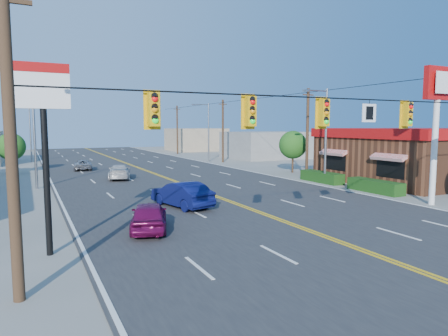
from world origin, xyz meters
name	(u,v)px	position (x,y,z in m)	size (l,w,h in m)	color
ground	(343,245)	(0.00, 0.00, 0.00)	(160.00, 160.00, 0.00)	gray
road	(178,183)	(0.00, 20.00, 0.03)	(20.00, 120.00, 0.06)	#2D2D30
signal_span	(345,127)	(-0.12, 0.00, 4.89)	(24.32, 0.34, 9.00)	#47301E
kfc	(418,154)	(19.90, 12.00, 2.38)	(16.30, 12.40, 4.70)	brown
kfc_pylon	(437,107)	(11.00, 4.00, 6.04)	(2.20, 0.36, 8.50)	white
pizza_hut_sign	(44,119)	(-11.00, 4.00, 5.18)	(1.90, 0.30, 6.85)	black
streetlight_se	(324,131)	(10.79, 14.00, 4.51)	(2.55, 0.25, 8.00)	gray
streetlight_ne	(207,129)	(10.79, 38.00, 4.51)	(2.55, 0.25, 8.00)	gray
streetlight_sw	(37,131)	(-10.79, 22.00, 4.51)	(2.55, 0.25, 8.00)	gray
streetlight_nw	(32,129)	(-10.79, 48.00, 4.51)	(2.55, 0.25, 8.00)	gray
utility_pole_near	(307,133)	(12.20, 18.00, 4.20)	(0.28, 0.28, 8.40)	#47301E
utility_pole_mid	(223,131)	(12.20, 36.00, 4.20)	(0.28, 0.28, 8.40)	#47301E
utility_pole_far	(177,130)	(12.20, 54.00, 4.20)	(0.28, 0.28, 8.40)	#47301E
tree_kfc_rear	(293,145)	(13.50, 22.00, 2.93)	(2.94, 2.94, 4.41)	#47301E
tree_west	(11,147)	(-13.00, 34.00, 2.79)	(2.80, 2.80, 4.20)	#47301E
bld_east_mid	(268,145)	(22.00, 40.00, 2.00)	(12.00, 10.00, 4.00)	gray
bld_east_far	(196,139)	(19.00, 62.00, 2.20)	(10.00, 10.00, 4.40)	tan
car_magenta	(149,217)	(-6.65, 5.61, 0.69)	(1.62, 4.03, 1.37)	#660B3F
car_blue	(182,195)	(-3.37, 10.09, 0.77)	(1.62, 4.66, 1.54)	#0D134F
car_white	(120,172)	(-4.03, 24.63, 0.67)	(1.86, 4.58, 1.33)	#B8B8B8
car_silver	(83,165)	(-6.07, 34.04, 0.56)	(1.85, 4.01, 1.12)	#9A9A9F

